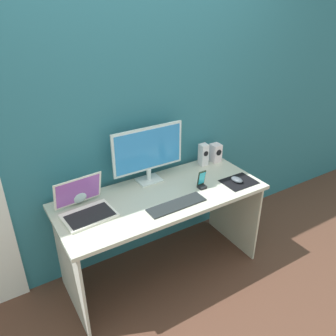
% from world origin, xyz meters
% --- Properties ---
extents(ground_plane, '(8.00, 8.00, 0.00)m').
position_xyz_m(ground_plane, '(0.00, 0.00, 0.00)').
color(ground_plane, '#513225').
extents(wall_back, '(6.00, 0.04, 2.50)m').
position_xyz_m(wall_back, '(0.00, 0.37, 1.25)').
color(wall_back, '#2C6C7C').
rests_on(wall_back, ground_plane).
extents(desk, '(1.51, 0.63, 0.72)m').
position_xyz_m(desk, '(0.00, 0.00, 0.58)').
color(desk, beige).
rests_on(desk, ground_plane).
extents(monitor, '(0.57, 0.14, 0.43)m').
position_xyz_m(monitor, '(0.02, 0.22, 0.96)').
color(monitor, silver).
rests_on(monitor, desk).
extents(speaker_right, '(0.08, 0.09, 0.15)m').
position_xyz_m(speaker_right, '(0.66, 0.22, 0.79)').
color(speaker_right, white).
rests_on(speaker_right, desk).
extents(speaker_near_monitor, '(0.07, 0.07, 0.18)m').
position_xyz_m(speaker_near_monitor, '(0.54, 0.22, 0.81)').
color(speaker_near_monitor, white).
rests_on(speaker_near_monitor, desk).
extents(laptop, '(0.35, 0.31, 0.23)m').
position_xyz_m(laptop, '(-0.54, 0.06, 0.76)').
color(laptop, white).
rests_on(laptop, desk).
extents(fishbowl, '(0.15, 0.15, 0.15)m').
position_xyz_m(fishbowl, '(-0.54, 0.23, 0.79)').
color(fishbowl, silver).
rests_on(fishbowl, desk).
extents(keyboard_external, '(0.42, 0.13, 0.01)m').
position_xyz_m(keyboard_external, '(0.02, -0.17, 0.72)').
color(keyboard_external, '#222627').
rests_on(keyboard_external, desk).
extents(mousepad, '(0.25, 0.20, 0.00)m').
position_xyz_m(mousepad, '(0.59, -0.15, 0.72)').
color(mousepad, black).
rests_on(mousepad, desk).
extents(mouse, '(0.07, 0.11, 0.04)m').
position_xyz_m(mouse, '(0.58, -0.15, 0.74)').
color(mouse, '#474F57').
rests_on(mouse, mousepad).
extents(phone_in_dock, '(0.06, 0.05, 0.14)m').
position_xyz_m(phone_in_dock, '(0.30, -0.07, 0.76)').
color(phone_in_dock, black).
rests_on(phone_in_dock, desk).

